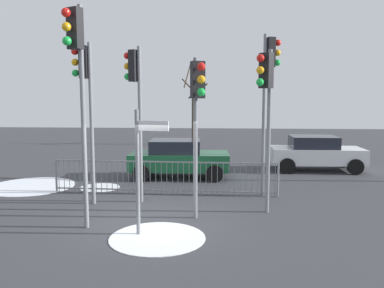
# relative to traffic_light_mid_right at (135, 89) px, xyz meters

# --- Properties ---
(ground_plane) EXTENTS (60.00, 60.00, 0.00)m
(ground_plane) POSITION_rel_traffic_light_mid_right_xyz_m (0.68, -1.87, -3.33)
(ground_plane) COLOR #38383D
(traffic_light_mid_right) EXTENTS (0.54, 0.39, 4.55)m
(traffic_light_mid_right) POSITION_rel_traffic_light_mid_right_xyz_m (0.00, 0.00, 0.00)
(traffic_light_mid_right) COLOR slate
(traffic_light_mid_right) RESTS_ON ground
(traffic_light_foreground_left) EXTENTS (0.55, 0.37, 5.01)m
(traffic_light_foreground_left) POSITION_rel_traffic_light_mid_right_xyz_m (3.95, 1.02, 0.33)
(traffic_light_foreground_left) COLOR slate
(traffic_light_foreground_left) RESTS_ON ground
(traffic_light_mid_left) EXTENTS (0.57, 0.33, 4.63)m
(traffic_light_mid_left) POSITION_rel_traffic_light_mid_right_xyz_m (-1.36, -0.35, 0.06)
(traffic_light_mid_left) COLOR slate
(traffic_light_mid_left) RESTS_ON ground
(traffic_light_rear_right) EXTENTS (0.39, 0.53, 5.16)m
(traffic_light_rear_right) POSITION_rel_traffic_light_mid_right_xyz_m (-0.77, -2.56, 0.43)
(traffic_light_rear_right) COLOR slate
(traffic_light_rear_right) RESTS_ON ground
(traffic_light_foreground_right) EXTENTS (0.39, 0.54, 4.07)m
(traffic_light_foreground_right) POSITION_rel_traffic_light_mid_right_xyz_m (1.89, -1.64, -0.35)
(traffic_light_foreground_right) COLOR slate
(traffic_light_foreground_right) RESTS_ON ground
(traffic_light_rear_left) EXTENTS (0.46, 0.47, 4.33)m
(traffic_light_rear_left) POSITION_rel_traffic_light_mid_right_xyz_m (3.64, -0.97, -0.16)
(traffic_light_rear_left) COLOR slate
(traffic_light_rear_left) RESTS_ON ground
(direction_sign_post) EXTENTS (0.78, 0.22, 2.83)m
(direction_sign_post) POSITION_rel_traffic_light_mid_right_xyz_m (0.68, -2.83, -1.74)
(direction_sign_post) COLOR slate
(direction_sign_post) RESTS_ON ground
(pedestrian_guard_railing) EXTENTS (7.27, 0.27, 1.07)m
(pedestrian_guard_railing) POSITION_rel_traffic_light_mid_right_xyz_m (0.68, 0.92, -2.78)
(pedestrian_guard_railing) COLOR slate
(pedestrian_guard_railing) RESTS_ON ground
(car_green_far) EXTENTS (3.87, 2.06, 1.47)m
(car_green_far) POSITION_rel_traffic_light_mid_right_xyz_m (0.87, 3.58, -2.57)
(car_green_far) COLOR #195933
(car_green_far) RESTS_ON ground
(car_white_mid) EXTENTS (3.83, 1.97, 1.47)m
(car_white_mid) POSITION_rel_traffic_light_mid_right_xyz_m (6.56, 5.46, -2.57)
(car_white_mid) COLOR silver
(car_white_mid) RESTS_ON ground
(bare_tree_left) EXTENTS (1.74, 1.74, 5.28)m
(bare_tree_left) POSITION_rel_traffic_light_mid_right_xyz_m (0.77, 14.35, -0.95)
(bare_tree_left) COLOR #473828
(bare_tree_left) RESTS_ON ground
(snow_patch_kerb) EXTENTS (3.00, 3.00, 0.01)m
(snow_patch_kerb) POSITION_rel_traffic_light_mid_right_xyz_m (-4.14, 1.68, -3.33)
(snow_patch_kerb) COLOR white
(snow_patch_kerb) RESTS_ON ground
(snow_patch_island) EXTENTS (1.36, 1.36, 0.01)m
(snow_patch_island) POSITION_rel_traffic_light_mid_right_xyz_m (-1.66, 1.64, -3.33)
(snow_patch_island) COLOR white
(snow_patch_island) RESTS_ON ground
(snow_patch_verge) EXTENTS (2.13, 2.13, 0.01)m
(snow_patch_verge) POSITION_rel_traffic_light_mid_right_xyz_m (1.08, -3.02, -3.33)
(snow_patch_verge) COLOR white
(snow_patch_verge) RESTS_ON ground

